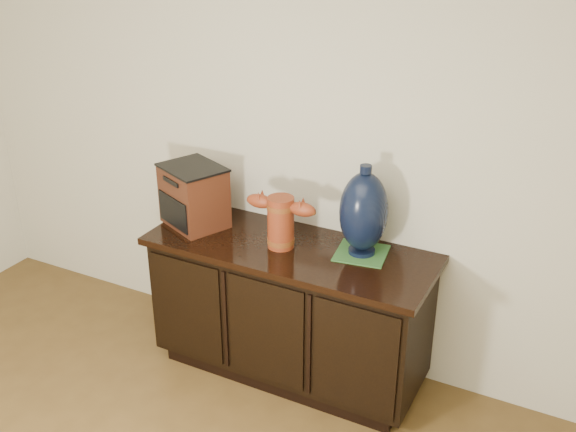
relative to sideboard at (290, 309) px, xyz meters
The scene contains 6 objects.
sideboard is the anchor object (origin of this frame).
terracotta_vessel 0.52m from the sideboard, 157.94° to the right, with size 0.37×0.14×0.26m.
tv_radio 0.77m from the sideboard, behind, with size 0.40×0.37×0.33m.
green_mat 0.52m from the sideboard, 15.46° to the left, with size 0.24×0.24×0.01m, color #30632C.
lamp_base 0.69m from the sideboard, 15.46° to the left, with size 0.26×0.26×0.45m.
spray_can 0.49m from the sideboard, 137.29° to the left, with size 0.06×0.06×0.18m.
Camera 1 is at (1.35, -0.41, 2.31)m, focal length 42.00 mm.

